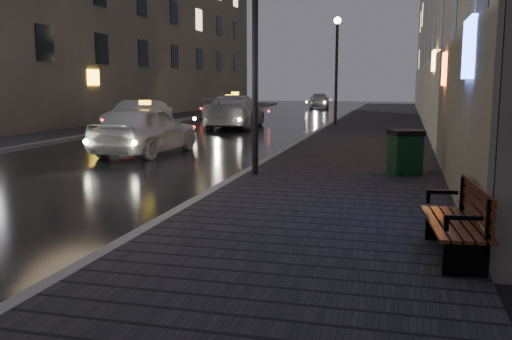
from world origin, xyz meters
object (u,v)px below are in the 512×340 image
(car_far, at_px, (319,100))
(lamp_near, at_px, (255,29))
(trash_bin, at_px, (405,152))
(taxi_mid, at_px, (235,111))
(car_left_mid, at_px, (137,117))
(taxi_far, at_px, (229,107))
(bench, at_px, (461,221))
(taxi_near, at_px, (146,130))
(lamp_far, at_px, (337,57))

(car_far, bearing_deg, lamp_near, 88.29)
(trash_bin, xyz_separation_m, taxi_mid, (-8.20, 13.62, 0.14))
(trash_bin, height_order, car_left_mid, car_left_mid)
(taxi_mid, relative_size, taxi_far, 1.17)
(bench, distance_m, car_far, 41.75)
(car_left_mid, bearing_deg, bench, -51.78)
(taxi_far, bearing_deg, taxi_near, -77.54)
(taxi_far, height_order, car_far, car_far)
(taxi_near, height_order, car_left_mid, taxi_near)
(trash_bin, relative_size, taxi_near, 0.23)
(taxi_far, bearing_deg, bench, -63.54)
(bench, bearing_deg, car_left_mid, 121.74)
(car_left_mid, distance_m, taxi_mid, 5.04)
(taxi_near, height_order, taxi_far, taxi_near)
(car_far, bearing_deg, lamp_far, 93.02)
(car_far, bearing_deg, bench, 93.08)
(lamp_far, height_order, trash_bin, lamp_far)
(taxi_near, distance_m, car_left_mid, 8.02)
(car_left_mid, xyz_separation_m, taxi_mid, (3.57, 3.55, 0.10))
(taxi_near, bearing_deg, lamp_far, -107.66)
(taxi_near, height_order, car_far, taxi_near)
(lamp_far, xyz_separation_m, trash_bin, (3.39, -15.13, -2.81))
(car_far, bearing_deg, trash_bin, 93.92)
(taxi_far, bearing_deg, taxi_mid, -66.61)
(lamp_near, height_order, trash_bin, lamp_near)
(bench, xyz_separation_m, taxi_near, (-8.68, 9.38, 0.18))
(taxi_far, bearing_deg, car_left_mid, -91.72)
(trash_bin, height_order, taxi_near, taxi_near)
(taxi_far, bearing_deg, lamp_near, -67.56)
(taxi_mid, xyz_separation_m, car_far, (1.16, 21.02, -0.13))
(trash_bin, bearing_deg, lamp_far, 80.23)
(lamp_near, xyz_separation_m, taxi_near, (-4.61, 3.85, -2.70))
(lamp_near, bearing_deg, car_left_mid, 127.47)
(taxi_far, xyz_separation_m, car_far, (3.74, 13.87, 0.02))
(lamp_far, distance_m, taxi_far, 9.71)
(lamp_far, bearing_deg, car_left_mid, -148.82)
(trash_bin, xyz_separation_m, car_far, (-7.04, 34.64, 0.01))
(taxi_mid, bearing_deg, lamp_near, 103.24)
(bench, height_order, car_left_mid, car_left_mid)
(taxi_near, xyz_separation_m, car_far, (0.96, 31.65, -0.10))
(car_left_mid, bearing_deg, car_far, 80.22)
(trash_bin, bearing_deg, car_far, 79.08)
(car_left_mid, relative_size, taxi_mid, 0.77)
(bench, xyz_separation_m, car_far, (-7.72, 41.04, 0.08))
(bench, distance_m, trash_bin, 6.43)
(trash_bin, bearing_deg, taxi_far, 95.01)
(lamp_near, height_order, taxi_far, lamp_near)
(taxi_near, xyz_separation_m, taxi_mid, (-0.20, 10.63, 0.03))
(taxi_near, bearing_deg, car_far, -88.63)
(taxi_near, bearing_deg, bench, 135.88)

